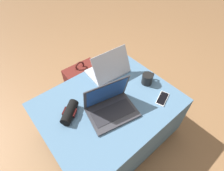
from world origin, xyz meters
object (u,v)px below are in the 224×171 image
Objects in this scene: laptop_far at (109,69)px; wrist_brace at (70,112)px; laptop_near at (110,106)px; cell_phone at (162,98)px; backpack at (83,84)px; coffee_mug at (148,79)px.

wrist_brace is at bearing 22.21° from laptop_far.
laptop_near is at bearing -31.41° from wrist_brace.
cell_phone is at bearing -27.97° from wrist_brace.
coffee_mug is (0.31, -0.56, 0.30)m from backpack.
wrist_brace is at bearing 168.70° from coffee_mug.
laptop_far is 2.77× the size of coffee_mug.
backpack is at bearing 50.92° from wrist_brace.
coffee_mug is at bearing 14.52° from laptop_near.
backpack is at bearing 179.71° from cell_phone.
coffee_mug is (0.04, 0.20, 0.04)m from cell_phone.
cell_phone is 1.23× the size of coffee_mug.
laptop_near is 0.42m from cell_phone.
laptop_near is at bearing -135.64° from cell_phone.
laptop_far is at bearing 120.34° from coffee_mug.
backpack reaches higher than cell_phone.
laptop_far reaches higher than cell_phone.
wrist_brace is at bearing 52.41° from backpack.
laptop_far is 0.51m from cell_phone.
laptop_far is at bearing 64.22° from laptop_near.
laptop_near is at bearing 56.08° from laptop_far.
laptop_near is 2.44× the size of cell_phone.
laptop_far is at bearing 119.46° from backpack.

